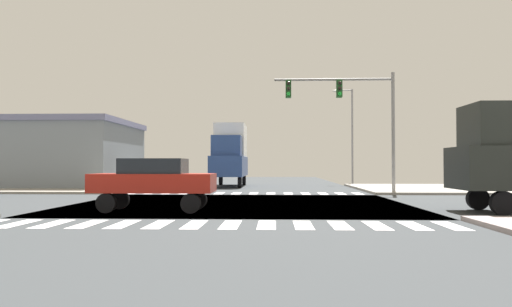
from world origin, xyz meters
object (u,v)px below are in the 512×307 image
(traffic_signal_mast, at_px, (348,104))
(sedan_queued_4, at_px, (154,180))
(street_lamp, at_px, (349,127))
(bank_building, at_px, (34,154))
(box_truck_trailing_2, at_px, (230,153))

(traffic_signal_mast, relative_size, sedan_queued_4, 1.63)
(street_lamp, height_order, bank_building, street_lamp)
(traffic_signal_mast, height_order, street_lamp, street_lamp)
(traffic_signal_mast, distance_m, box_truck_trailing_2, 12.26)
(street_lamp, xyz_separation_m, sedan_queued_4, (-10.75, -24.30, -3.75))
(traffic_signal_mast, xyz_separation_m, box_truck_trailing_2, (-7.71, 9.16, -2.63))
(street_lamp, distance_m, box_truck_trailing_2, 11.00)
(bank_building, relative_size, box_truck_trailing_2, 2.18)
(bank_building, xyz_separation_m, box_truck_trailing_2, (14.42, 2.09, 0.09))
(street_lamp, bearing_deg, traffic_signal_mast, -99.24)
(traffic_signal_mast, bearing_deg, street_lamp, 80.76)
(street_lamp, distance_m, sedan_queued_4, 26.83)
(street_lamp, xyz_separation_m, box_truck_trailing_2, (-9.89, -4.24, -2.31))
(bank_building, bearing_deg, traffic_signal_mast, -17.71)
(traffic_signal_mast, distance_m, sedan_queued_4, 14.45)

